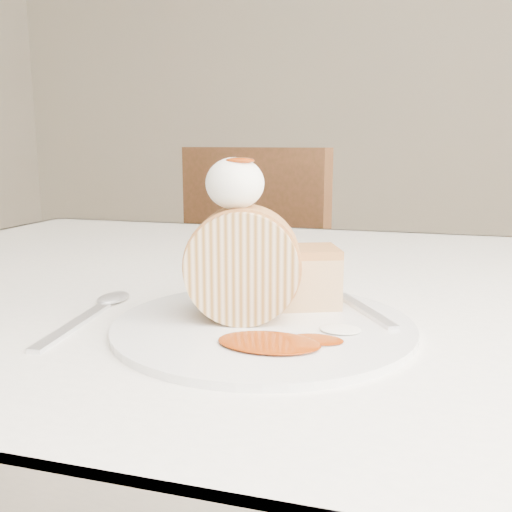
# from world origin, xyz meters

# --- Properties ---
(table) EXTENTS (1.40, 0.90, 0.75)m
(table) POSITION_xyz_m (0.00, 0.20, 0.66)
(table) COLOR silver
(table) RESTS_ON ground
(chair_far) EXTENTS (0.55, 0.55, 0.91)m
(chair_far) POSITION_xyz_m (-0.27, 1.00, 0.52)
(chair_far) COLOR brown
(chair_far) RESTS_ON ground
(plate) EXTENTS (0.36, 0.36, 0.01)m
(plate) POSITION_xyz_m (-0.03, 0.00, 0.75)
(plate) COLOR white
(plate) RESTS_ON table
(roulade_slice) EXTENTS (0.11, 0.08, 0.10)m
(roulade_slice) POSITION_xyz_m (-0.05, 0.01, 0.81)
(roulade_slice) COLOR #CCB38E
(roulade_slice) RESTS_ON plate
(cake_chunk) EXTENTS (0.08, 0.07, 0.05)m
(cake_chunk) POSITION_xyz_m (-0.00, 0.07, 0.78)
(cake_chunk) COLOR #AD7C41
(cake_chunk) RESTS_ON plate
(whipped_cream) EXTENTS (0.05, 0.05, 0.05)m
(whipped_cream) POSITION_xyz_m (-0.06, 0.01, 0.88)
(whipped_cream) COLOR white
(whipped_cream) RESTS_ON roulade_slice
(caramel_drizzle) EXTENTS (0.03, 0.02, 0.01)m
(caramel_drizzle) POSITION_xyz_m (-0.05, 0.00, 0.91)
(caramel_drizzle) COLOR #862A05
(caramel_drizzle) RESTS_ON whipped_cream
(caramel_pool) EXTENTS (0.10, 0.08, 0.00)m
(caramel_pool) POSITION_xyz_m (-0.01, -0.05, 0.76)
(caramel_pool) COLOR #862A05
(caramel_pool) RESTS_ON plate
(fork) EXTENTS (0.10, 0.15, 0.00)m
(fork) POSITION_xyz_m (0.06, 0.06, 0.76)
(fork) COLOR silver
(fork) RESTS_ON plate
(spoon) EXTENTS (0.05, 0.17, 0.00)m
(spoon) POSITION_xyz_m (-0.20, -0.04, 0.75)
(spoon) COLOR silver
(spoon) RESTS_ON table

